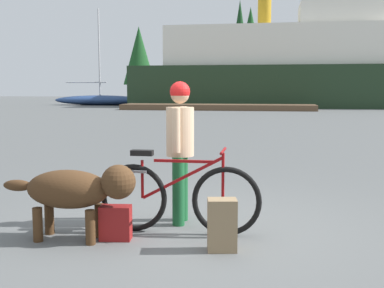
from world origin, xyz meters
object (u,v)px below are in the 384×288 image
(backpack, at_px, (222,225))
(handbag_pannier, at_px, (116,223))
(person_cyclist, at_px, (180,139))
(ferry_boat, at_px, (306,69))
(bicycle, at_px, (178,197))
(sailboat_moored, at_px, (100,100))
(dog, at_px, (77,190))

(backpack, height_order, handbag_pannier, backpack)
(backpack, bearing_deg, person_cyclist, 123.33)
(handbag_pannier, relative_size, ferry_boat, 0.01)
(bicycle, distance_m, ferry_boat, 36.58)
(bicycle, distance_m, handbag_pannier, 0.72)
(bicycle, bearing_deg, person_cyclist, 97.93)
(backpack, bearing_deg, handbag_pannier, 172.38)
(person_cyclist, bearing_deg, ferry_boat, 84.11)
(bicycle, bearing_deg, backpack, -42.44)
(person_cyclist, xyz_separation_m, backpack, (0.59, -0.89, -0.73))
(backpack, xyz_separation_m, sailboat_moored, (-15.38, 37.99, 0.23))
(dog, height_order, backpack, dog)
(bicycle, relative_size, dog, 1.23)
(bicycle, bearing_deg, ferry_boat, 84.27)
(backpack, distance_m, ferry_boat, 37.02)
(bicycle, relative_size, handbag_pannier, 4.94)
(handbag_pannier, bearing_deg, backpack, -7.62)
(dog, bearing_deg, handbag_pannier, 8.95)
(sailboat_moored, bearing_deg, person_cyclist, -68.25)
(handbag_pannier, xyz_separation_m, sailboat_moored, (-14.26, 37.84, 0.31))
(person_cyclist, height_order, ferry_boat, ferry_boat)
(dog, distance_m, backpack, 1.55)
(person_cyclist, xyz_separation_m, sailboat_moored, (-14.80, 37.10, -0.50))
(dog, xyz_separation_m, backpack, (1.52, -0.09, -0.27))
(sailboat_moored, bearing_deg, dog, -69.91)
(handbag_pannier, height_order, ferry_boat, ferry_boat)
(backpack, relative_size, sailboat_moored, 0.06)
(dog, height_order, handbag_pannier, dog)
(handbag_pannier, height_order, sailboat_moored, sailboat_moored)
(bicycle, height_order, ferry_boat, ferry_boat)
(ferry_boat, bearing_deg, bicycle, -95.73)
(handbag_pannier, distance_m, ferry_boat, 36.99)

